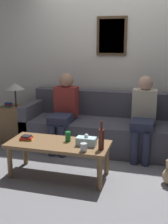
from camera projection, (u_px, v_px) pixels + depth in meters
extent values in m
plane|color=gray|center=(97.00, 160.00, 3.96)|extent=(16.00, 16.00, 0.00)
cube|color=silver|center=(111.00, 62.00, 4.55)|extent=(9.00, 0.06, 2.60)
cube|color=#4C3823|center=(112.00, 36.00, 4.41)|extent=(0.48, 0.02, 0.60)
cube|color=silver|center=(112.00, 36.00, 4.40)|extent=(0.40, 0.01, 0.52)
cube|color=#4C4C56|center=(104.00, 134.00, 4.33)|extent=(2.47, 0.86, 0.45)
cube|color=#4C4C56|center=(109.00, 103.00, 4.54)|extent=(2.47, 0.20, 0.40)
cube|color=#4C4C56|center=(35.00, 122.00, 4.61)|extent=(0.14, 0.86, 0.67)
cube|color=olive|center=(58.00, 144.00, 3.39)|extent=(1.23, 0.52, 0.04)
cylinder|color=olive|center=(10.00, 162.00, 3.40)|extent=(0.06, 0.06, 0.39)
cylinder|color=olive|center=(100.00, 174.00, 3.11)|extent=(0.06, 0.06, 0.39)
cylinder|color=olive|center=(25.00, 150.00, 3.78)|extent=(0.06, 0.06, 0.39)
cylinder|color=olive|center=(107.00, 159.00, 3.49)|extent=(0.06, 0.06, 0.39)
cube|color=olive|center=(14.00, 123.00, 4.69)|extent=(0.46, 0.46, 0.57)
cylinder|color=#262628|center=(16.00, 98.00, 4.57)|extent=(0.02, 0.02, 0.31)
cone|color=beige|center=(15.00, 86.00, 4.52)|extent=(0.31, 0.31, 0.10)
cube|color=#237547|center=(9.00, 106.00, 4.61)|extent=(0.14, 0.10, 0.02)
cube|color=red|center=(8.00, 105.00, 4.61)|extent=(0.10, 0.08, 0.02)
cube|color=navy|center=(8.00, 104.00, 4.60)|extent=(0.10, 0.08, 0.03)
cylinder|color=#562319|center=(101.00, 140.00, 3.15)|extent=(0.06, 0.06, 0.23)
cylinder|color=#562319|center=(101.00, 125.00, 3.10)|extent=(0.02, 0.02, 0.10)
cylinder|color=silver|center=(84.00, 147.00, 3.11)|extent=(0.08, 0.08, 0.09)
cube|color=gold|center=(27.00, 139.00, 3.49)|extent=(0.17, 0.13, 0.02)
cube|color=red|center=(26.00, 138.00, 3.48)|extent=(0.16, 0.13, 0.02)
cube|color=black|center=(26.00, 136.00, 3.48)|extent=(0.11, 0.10, 0.02)
cylinder|color=#197A38|center=(68.00, 137.00, 3.42)|extent=(0.07, 0.07, 0.12)
cube|color=silver|center=(87.00, 141.00, 3.28)|extent=(0.23, 0.12, 0.10)
sphere|color=white|center=(87.00, 136.00, 3.27)|extent=(0.05, 0.05, 0.05)
cube|color=#2D334C|center=(62.00, 119.00, 4.18)|extent=(0.31, 0.45, 0.14)
cylinder|color=#2D334C|center=(52.00, 141.00, 4.05)|extent=(0.11, 0.11, 0.45)
cylinder|color=#2D334C|center=(62.00, 142.00, 4.01)|extent=(0.11, 0.11, 0.45)
cube|color=maroon|center=(66.00, 101.00, 4.33)|extent=(0.34, 0.22, 0.45)
sphere|color=tan|center=(66.00, 80.00, 4.25)|extent=(0.22, 0.22, 0.22)
cube|color=#2D334C|center=(143.00, 125.00, 3.89)|extent=(0.31, 0.44, 0.14)
cylinder|color=#2D334C|center=(135.00, 148.00, 3.77)|extent=(0.11, 0.11, 0.45)
cylinder|color=#2D334C|center=(146.00, 149.00, 3.73)|extent=(0.11, 0.11, 0.45)
cube|color=beige|center=(144.00, 105.00, 4.04)|extent=(0.34, 0.22, 0.46)
sphere|color=tan|center=(146.00, 83.00, 3.96)|extent=(0.20, 0.20, 0.20)
sphere|color=tan|center=(168.00, 161.00, 3.23)|extent=(0.04, 0.04, 0.04)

